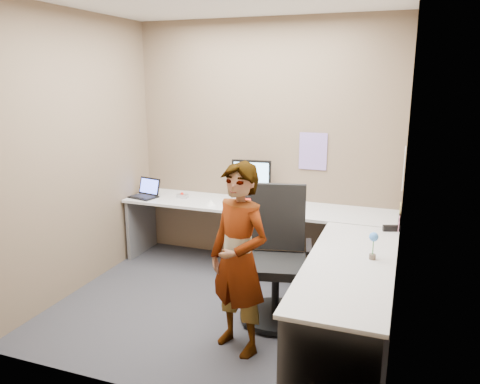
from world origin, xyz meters
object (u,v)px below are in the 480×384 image
at_px(desk, 279,239).
at_px(office_chair, 276,267).
at_px(monitor, 251,175).
at_px(person, 239,259).

bearing_deg(desk, office_chair, -78.50).
distance_m(desk, monitor, 0.98).
bearing_deg(desk, person, -93.28).
bearing_deg(office_chair, person, -115.61).
xyz_separation_m(monitor, office_chair, (0.60, -1.10, -0.56)).
bearing_deg(person, monitor, 129.52).
bearing_deg(monitor, office_chair, -67.47).
relative_size(office_chair, person, 0.78).
height_order(monitor, person, person).
distance_m(office_chair, person, 0.65).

